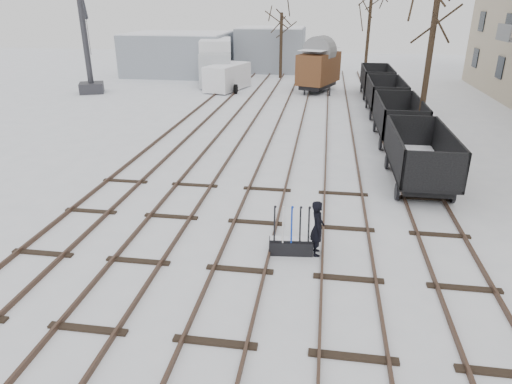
{
  "coord_description": "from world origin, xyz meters",
  "views": [
    {
      "loc": [
        2.1,
        -10.77,
        6.98
      ],
      "look_at": [
        0.02,
        2.88,
        1.2
      ],
      "focal_mm": 32.0,
      "sensor_mm": 36.0,
      "label": 1
    }
  ],
  "objects_px": {
    "lorry": "(216,61)",
    "crane": "(89,62)",
    "box_van_wagon": "(319,67)",
    "freight_wagon_a": "(418,164)",
    "panel_van": "(227,77)",
    "ground_frame": "(291,245)",
    "worker": "(317,228)"
  },
  "relations": [
    {
      "from": "lorry",
      "to": "crane",
      "type": "height_order",
      "value": "crane"
    },
    {
      "from": "lorry",
      "to": "box_van_wagon",
      "type": "bearing_deg",
      "value": -32.25
    },
    {
      "from": "freight_wagon_a",
      "to": "panel_van",
      "type": "distance_m",
      "value": 23.42
    },
    {
      "from": "ground_frame",
      "to": "freight_wagon_a",
      "type": "height_order",
      "value": "freight_wagon_a"
    },
    {
      "from": "ground_frame",
      "to": "freight_wagon_a",
      "type": "bearing_deg",
      "value": 48.48
    },
    {
      "from": "panel_van",
      "to": "box_van_wagon",
      "type": "bearing_deg",
      "value": 17.57
    },
    {
      "from": "lorry",
      "to": "panel_van",
      "type": "bearing_deg",
      "value": -75.23
    },
    {
      "from": "freight_wagon_a",
      "to": "crane",
      "type": "xyz_separation_m",
      "value": [
        -23.0,
        17.35,
        1.6
      ]
    },
    {
      "from": "crane",
      "to": "panel_van",
      "type": "bearing_deg",
      "value": -9.8
    },
    {
      "from": "box_van_wagon",
      "to": "lorry",
      "type": "relative_size",
      "value": 0.59
    },
    {
      "from": "freight_wagon_a",
      "to": "box_van_wagon",
      "type": "xyz_separation_m",
      "value": [
        -4.59,
        20.27,
        1.16
      ]
    },
    {
      "from": "box_van_wagon",
      "to": "panel_van",
      "type": "xyz_separation_m",
      "value": [
        -7.58,
        -0.26,
        -0.9
      ]
    },
    {
      "from": "box_van_wagon",
      "to": "lorry",
      "type": "height_order",
      "value": "lorry"
    },
    {
      "from": "freight_wagon_a",
      "to": "ground_frame",
      "type": "bearing_deg",
      "value": -126.09
    },
    {
      "from": "lorry",
      "to": "freight_wagon_a",
      "type": "bearing_deg",
      "value": -71.13
    },
    {
      "from": "panel_van",
      "to": "lorry",
      "type": "bearing_deg",
      "value": 132.07
    },
    {
      "from": "worker",
      "to": "freight_wagon_a",
      "type": "distance_m",
      "value": 7.41
    },
    {
      "from": "box_van_wagon",
      "to": "panel_van",
      "type": "relative_size",
      "value": 0.97
    },
    {
      "from": "box_van_wagon",
      "to": "lorry",
      "type": "distance_m",
      "value": 10.12
    },
    {
      "from": "freight_wagon_a",
      "to": "panel_van",
      "type": "bearing_deg",
      "value": 121.32
    },
    {
      "from": "panel_van",
      "to": "crane",
      "type": "bearing_deg",
      "value": -150.59
    },
    {
      "from": "freight_wagon_a",
      "to": "panel_van",
      "type": "height_order",
      "value": "freight_wagon_a"
    },
    {
      "from": "ground_frame",
      "to": "crane",
      "type": "distance_m",
      "value": 30.08
    },
    {
      "from": "worker",
      "to": "lorry",
      "type": "distance_m",
      "value": 31.8
    },
    {
      "from": "freight_wagon_a",
      "to": "crane",
      "type": "distance_m",
      "value": 28.85
    },
    {
      "from": "freight_wagon_a",
      "to": "lorry",
      "type": "distance_m",
      "value": 27.69
    },
    {
      "from": "box_van_wagon",
      "to": "ground_frame",
      "type": "bearing_deg",
      "value": -69.87
    },
    {
      "from": "ground_frame",
      "to": "box_van_wagon",
      "type": "bearing_deg",
      "value": 84.42
    },
    {
      "from": "panel_van",
      "to": "crane",
      "type": "xyz_separation_m",
      "value": [
        -10.83,
        -2.66,
        1.34
      ]
    },
    {
      "from": "ground_frame",
      "to": "lorry",
      "type": "relative_size",
      "value": 0.17
    },
    {
      "from": "freight_wagon_a",
      "to": "lorry",
      "type": "xyz_separation_m",
      "value": [
        -14.07,
        23.82,
        1.1
      ]
    },
    {
      "from": "lorry",
      "to": "panel_van",
      "type": "height_order",
      "value": "lorry"
    }
  ]
}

